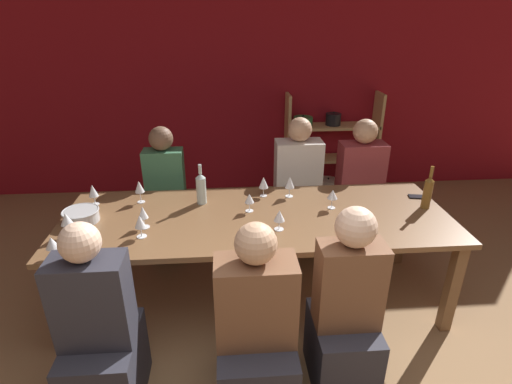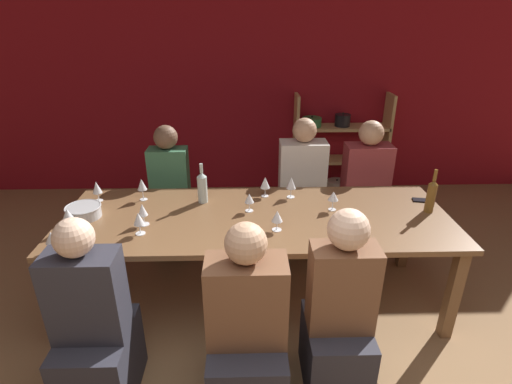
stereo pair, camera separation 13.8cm
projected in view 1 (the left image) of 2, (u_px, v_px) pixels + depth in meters
The scene contains 24 objects.
wall_back_red at pixel (248, 85), 4.88m from camera, with size 8.80×0.06×2.70m.
shelf_unit at pixel (328, 155), 5.12m from camera, with size 1.17×0.30×1.27m.
dining_table at pixel (257, 224), 3.02m from camera, with size 2.89×1.05×0.78m.
mixing_bowl at pixel (81, 215), 2.89m from camera, with size 0.26×0.26×0.09m.
wine_bottle_green at pixel (428, 192), 3.06m from camera, with size 0.07×0.07×0.34m.
wine_bottle_dark at pixel (201, 188), 3.13m from camera, with size 0.08×0.08×0.33m.
wine_glass_red_a at pixel (140, 222), 2.67m from camera, with size 0.07×0.07×0.16m.
wine_glass_red_b at pixel (279, 216), 2.76m from camera, with size 0.08×0.08×0.15m.
wine_glass_white_a at pixel (66, 220), 2.67m from camera, with size 0.08×0.08×0.17m.
wine_glass_white_b at pixel (249, 199), 3.01m from camera, with size 0.07×0.07×0.15m.
wine_glass_red_c at pixel (290, 183), 3.25m from camera, with size 0.08×0.08×0.18m.
wine_glass_empty_a at pixel (93, 191), 3.12m from camera, with size 0.07×0.07×0.17m.
wine_glass_red_d at pixel (263, 183), 3.26m from camera, with size 0.08×0.08×0.17m.
wine_glass_red_e at pixel (332, 195), 3.06m from camera, with size 0.08×0.08×0.15m.
wine_glass_empty_b at pixel (52, 243), 2.44m from camera, with size 0.08×0.08×0.15m.
wine_glass_red_f at pixel (139, 187), 3.15m from camera, with size 0.07×0.07×0.18m.
wine_glass_empty_c at pixel (143, 213), 2.78m from camera, with size 0.07×0.07×0.17m.
cell_phone at pixel (418, 197), 3.28m from camera, with size 0.16×0.10×0.01m.
person_near_a at pixel (101, 342), 2.28m from camera, with size 0.40×0.50×1.22m.
person_far_a at pixel (297, 200), 3.94m from camera, with size 0.44×0.55×1.30m.
person_near_b at pixel (345, 322), 2.41m from camera, with size 0.38×0.47×1.23m.
person_far_b at pixel (358, 199), 3.97m from camera, with size 0.43×0.54×1.27m.
person_near_c at pixel (256, 341), 2.30m from camera, with size 0.44×0.55×1.21m.
person_far_c at pixel (168, 207), 3.78m from camera, with size 0.36×0.44×1.26m.
Camera 1 is at (-0.30, -1.14, 2.17)m, focal length 28.00 mm.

